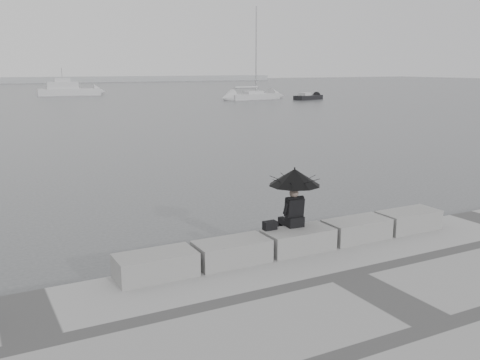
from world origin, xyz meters
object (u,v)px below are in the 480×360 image
sailboat_right (253,96)px  small_motorboat (308,97)px  seated_person (295,184)px  motor_cruiser (69,90)px

sailboat_right → small_motorboat: (6.79, -3.96, -0.20)m
seated_person → motor_cruiser: bearing=87.4°
seated_person → small_motorboat: (37.82, 53.38, -1.69)m
motor_cruiser → small_motorboat: size_ratio=1.97×
seated_person → sailboat_right: 65.21m
seated_person → motor_cruiser: 81.09m
sailboat_right → seated_person: bearing=-127.3°
small_motorboat → motor_cruiser: bearing=119.7°
small_motorboat → sailboat_right: bearing=133.5°
seated_person → sailboat_right: bearing=65.9°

